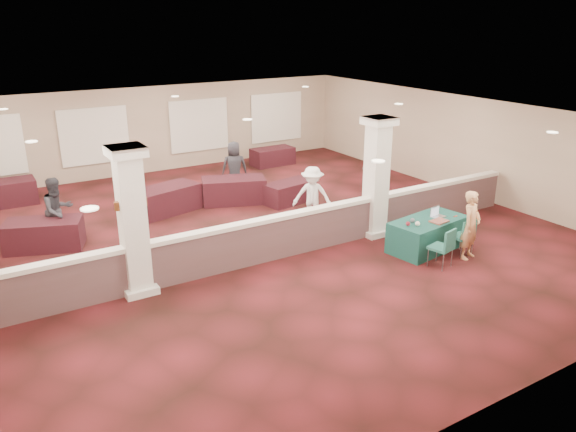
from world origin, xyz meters
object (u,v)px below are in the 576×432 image
near_table (427,234)px  attendee_c (369,167)px  far_table_back_center (167,199)px  attendee_b (312,196)px  attendee_a (58,211)px  far_table_front_center (234,190)px  woman (471,225)px  attendee_d (234,168)px  far_table_front_left (44,234)px  far_table_back_left (3,193)px  far_table_back_right (273,156)px  conf_chair_side (445,245)px  far_table_front_right (289,192)px  conf_chair_main (465,234)px

near_table → attendee_c: bearing=60.1°
far_table_back_center → attendee_b: 4.50m
attendee_a → near_table: bearing=-56.9°
far_table_front_center → far_table_back_center: bearing=174.5°
woman → near_table: bearing=99.1°
attendee_d → far_table_front_left: bearing=36.9°
far_table_back_left → attendee_d: size_ratio=1.09×
far_table_front_left → far_table_front_center: (5.80, 0.87, 0.02)m
far_table_back_center → far_table_back_right: 6.50m
woman → attendee_d: 8.22m
attendee_b → far_table_back_right: bearing=109.9°
conf_chair_side → attendee_b: 4.17m
far_table_front_right → attendee_c: size_ratio=0.89×
far_table_front_right → attendee_a: 6.89m
attendee_c → attendee_b: bearing=146.1°
near_table → conf_chair_main: size_ratio=2.21×
far_table_back_right → conf_chair_main: bearing=-92.5°
conf_chair_main → attendee_a: bearing=144.2°
attendee_c → far_table_front_left: bearing=117.9°
near_table → far_table_front_left: size_ratio=1.11×
far_table_back_right → attendee_a: bearing=-154.8°
woman → far_table_back_right: size_ratio=1.01×
far_table_front_left → attendee_c: size_ratio=1.01×
conf_chair_side → attendee_d: attendee_d is taller
far_table_back_right → near_table: bearing=-95.7°
far_table_front_left → far_table_back_center: 3.80m
far_table_back_right → far_table_front_left: bearing=-154.7°
far_table_back_left → attendee_c: 11.67m
far_table_back_center → attendee_c: attendee_c is taller
far_table_front_center → far_table_back_left: bearing=150.8°
conf_chair_main → woman: bearing=-101.4°
far_table_back_center → attendee_a: attendee_a is taller
near_table → attendee_b: 3.39m
conf_chair_main → far_table_front_left: size_ratio=0.50×
conf_chair_main → conf_chair_side: size_ratio=0.96×
conf_chair_main → woman: size_ratio=0.55×
conf_chair_main → conf_chair_side: (-0.99, -0.27, 0.02)m
attendee_a → attendee_b: attendee_a is taller
conf_chair_side → far_table_back_left: conf_chair_side is taller
near_table → far_table_front_center: (-2.50, 5.99, 0.00)m
far_table_front_right → attendee_d: 2.16m
far_table_front_left → attendee_a: attendee_a is taller
near_table → attendee_b: attendee_b is taller
far_table_front_center → attendee_d: (0.49, 0.91, 0.47)m
far_table_front_left → far_table_back_right: 10.23m
far_table_back_left → attendee_b: size_ratio=1.12×
woman → attendee_d: bearing=90.2°
attendee_a → attendee_b: size_ratio=1.03×
near_table → far_table_back_center: 7.75m
conf_chair_side → far_table_back_right: 10.63m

